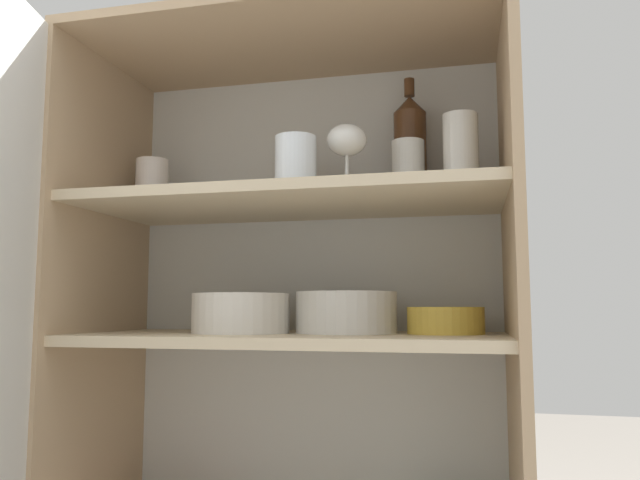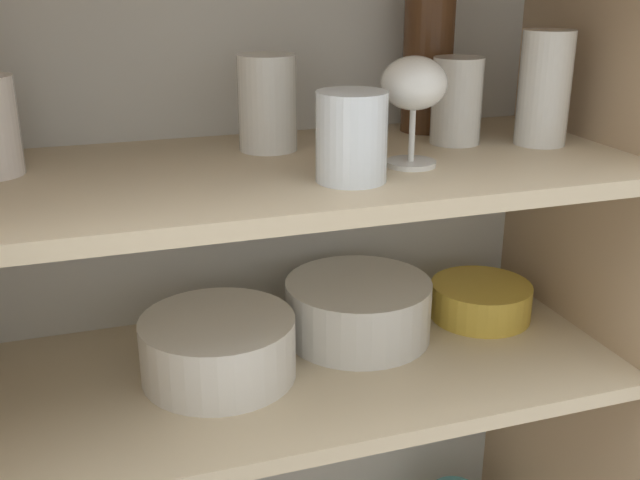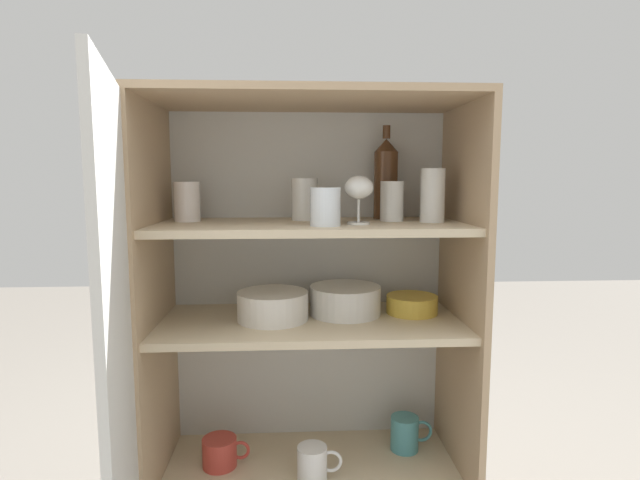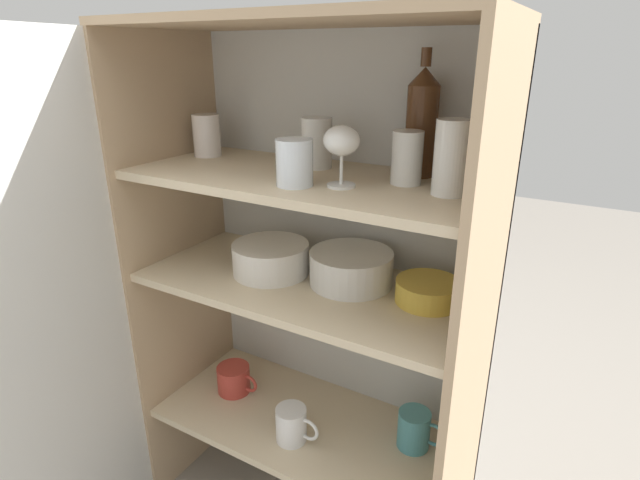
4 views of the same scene
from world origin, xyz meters
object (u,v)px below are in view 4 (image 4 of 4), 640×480
(serving_bowl_small, at_px, (428,290))
(coffee_mug_primary, at_px, (234,379))
(plate_stack_white, at_px, (351,268))
(mixing_bowl_large, at_px, (271,257))
(wine_bottle, at_px, (422,122))

(serving_bowl_small, relative_size, coffee_mug_primary, 1.09)
(plate_stack_white, relative_size, mixing_bowl_large, 1.04)
(mixing_bowl_large, distance_m, serving_bowl_small, 0.40)
(coffee_mug_primary, bearing_deg, wine_bottle, 13.79)
(mixing_bowl_large, bearing_deg, plate_stack_white, 12.61)
(plate_stack_white, relative_size, serving_bowl_small, 1.38)
(plate_stack_white, height_order, serving_bowl_small, plate_stack_white)
(plate_stack_white, distance_m, serving_bowl_small, 0.19)
(mixing_bowl_large, height_order, coffee_mug_primary, mixing_bowl_large)
(wine_bottle, xyz_separation_m, serving_bowl_small, (0.07, -0.07, -0.36))
(plate_stack_white, bearing_deg, serving_bowl_small, 0.11)
(wine_bottle, xyz_separation_m, plate_stack_white, (-0.12, -0.07, -0.34))
(serving_bowl_small, bearing_deg, coffee_mug_primary, -175.41)
(serving_bowl_small, height_order, coffee_mug_primary, serving_bowl_small)
(mixing_bowl_large, bearing_deg, serving_bowl_small, 6.62)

